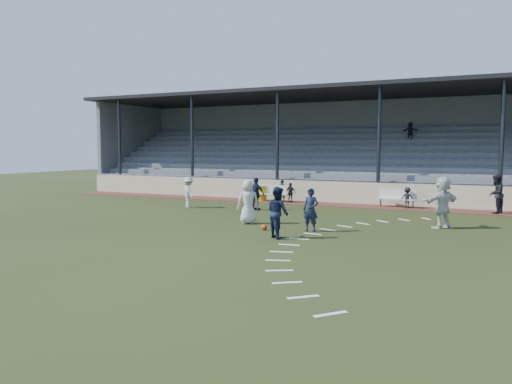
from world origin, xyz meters
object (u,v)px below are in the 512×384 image
at_px(football, 264,227).
at_px(player_navy_lead, 311,210).
at_px(trash_bin, 262,193).
at_px(official, 496,194).
at_px(bench_right, 397,196).
at_px(bench_left, 271,191).
at_px(player_white_lead, 248,202).

height_order(football, player_navy_lead, player_navy_lead).
xyz_separation_m(trash_bin, official, (12.33, -0.46, 0.48)).
xyz_separation_m(bench_right, football, (-3.19, -9.63, -0.48)).
height_order(bench_left, trash_bin, bench_left).
relative_size(bench_right, player_navy_lead, 1.26).
bearing_deg(player_white_lead, official, -175.34).
bearing_deg(bench_right, bench_left, -170.56).
relative_size(trash_bin, official, 0.47).
bearing_deg(bench_right, trash_bin, -171.11).
xyz_separation_m(bench_left, trash_bin, (-0.60, 0.06, -0.13)).
xyz_separation_m(football, player_white_lead, (-1.30, 1.23, 0.80)).
relative_size(bench_left, player_white_lead, 1.11).
bearing_deg(football, trash_bin, 115.45).
distance_m(bench_left, trash_bin, 0.61).
relative_size(bench_left, player_navy_lead, 1.24).
distance_m(trash_bin, player_navy_lead, 10.89).
bearing_deg(player_white_lead, football, 100.59).
bearing_deg(player_navy_lead, official, 53.97).
bearing_deg(player_navy_lead, bench_left, 121.93).
xyz_separation_m(player_white_lead, player_navy_lead, (2.95, -0.71, -0.10)).
distance_m(football, official, 11.97).
height_order(bench_right, football, bench_right).
height_order(bench_left, bench_right, same).
height_order(bench_right, official, official).
distance_m(player_white_lead, official, 12.00).
bearing_deg(official, player_white_lead, -29.37).
distance_m(football, player_navy_lead, 1.87).
relative_size(bench_left, bench_right, 0.98).
relative_size(bench_right, player_white_lead, 1.12).
xyz_separation_m(bench_left, football, (3.92, -9.43, -0.48)).
bearing_deg(player_navy_lead, trash_bin, 124.44).
relative_size(bench_left, trash_bin, 2.30).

